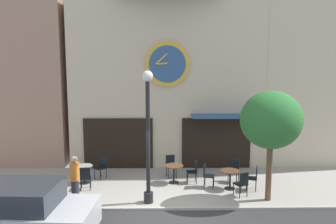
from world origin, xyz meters
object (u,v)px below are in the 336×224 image
(street_tree, at_px, (271,120))
(parked_car_silver, at_px, (12,213))
(cafe_table_near_curb, at_px, (84,171))
(cafe_chair_right_end, at_px, (207,174))
(cafe_chair_mid_row, at_px, (254,176))
(pedestrian_orange, at_px, (75,180))
(cafe_chair_facing_wall, at_px, (102,166))
(cafe_chair_left_end, at_px, (234,169))
(cafe_chair_under_awning, at_px, (194,170))
(cafe_chair_corner, at_px, (242,182))
(cafe_table_center, at_px, (230,176))
(cafe_chair_facing_street, at_px, (85,176))
(street_lamp, at_px, (148,137))
(cafe_table_leftmost, at_px, (174,170))
(cafe_chair_outer, at_px, (171,164))

(street_tree, xyz_separation_m, parked_car_silver, (-7.62, -2.60, -2.04))
(cafe_table_near_curb, height_order, cafe_chair_right_end, cafe_chair_right_end)
(cafe_chair_mid_row, height_order, pedestrian_orange, pedestrian_orange)
(cafe_chair_facing_wall, xyz_separation_m, cafe_chair_left_end, (5.40, -0.48, 0.00))
(cafe_chair_under_awning, distance_m, cafe_chair_corner, 2.15)
(street_tree, distance_m, cafe_table_near_curb, 7.38)
(cafe_chair_right_end, xyz_separation_m, pedestrian_orange, (-4.62, -1.58, 0.33))
(cafe_table_center, bearing_deg, cafe_chair_right_end, 166.74)
(cafe_table_near_curb, bearing_deg, cafe_table_center, -7.11)
(street_tree, xyz_separation_m, cafe_chair_left_end, (-0.80, 1.86, -2.27))
(cafe_chair_facing_street, bearing_deg, street_tree, -8.76)
(cafe_table_near_curb, height_order, cafe_chair_corner, cafe_chair_corner)
(street_lamp, relative_size, cafe_table_near_curb, 6.24)
(cafe_table_near_curb, height_order, parked_car_silver, parked_car_silver)
(cafe_chair_corner, bearing_deg, cafe_chair_left_end, 88.12)
(cafe_table_near_curb, relative_size, cafe_table_leftmost, 0.96)
(street_tree, bearing_deg, cafe_chair_right_end, 147.35)
(cafe_table_near_curb, relative_size, cafe_chair_facing_street, 0.80)
(cafe_table_near_curb, xyz_separation_m, cafe_chair_facing_wall, (0.59, 0.58, 0.03))
(cafe_chair_outer, bearing_deg, cafe_chair_facing_wall, -176.00)
(cafe_table_near_curb, bearing_deg, cafe_chair_outer, 12.67)
(cafe_chair_mid_row, xyz_separation_m, cafe_chair_corner, (-0.60, -0.66, 0.00))
(cafe_chair_facing_street, relative_size, cafe_chair_facing_wall, 1.00)
(cafe_chair_corner, bearing_deg, cafe_table_leftmost, 148.34)
(cafe_table_leftmost, distance_m, cafe_chair_facing_street, 3.42)
(cafe_chair_under_awning, distance_m, cafe_chair_right_end, 0.67)
(parked_car_silver, bearing_deg, cafe_table_center, 29.37)
(street_tree, relative_size, cafe_chair_facing_street, 4.24)
(cafe_chair_mid_row, height_order, cafe_chair_corner, same)
(street_lamp, bearing_deg, cafe_table_center, 21.98)
(street_tree, height_order, cafe_chair_facing_wall, street_tree)
(cafe_chair_outer, xyz_separation_m, cafe_chair_corner, (2.48, -2.26, 0.00))
(cafe_table_leftmost, bearing_deg, cafe_chair_left_end, 2.72)
(cafe_table_center, xyz_separation_m, parked_car_silver, (-6.50, -3.66, 0.24))
(cafe_chair_facing_wall, height_order, cafe_chair_outer, same)
(cafe_chair_mid_row, relative_size, cafe_chair_right_end, 1.00)
(cafe_chair_mid_row, bearing_deg, cafe_chair_under_awning, 159.89)
(cafe_chair_outer, bearing_deg, street_lamp, -106.83)
(cafe_chair_outer, height_order, pedestrian_orange, pedestrian_orange)
(street_lamp, bearing_deg, cafe_chair_facing_street, 154.04)
(cafe_chair_left_end, distance_m, pedestrian_orange, 6.19)
(cafe_chair_under_awning, bearing_deg, cafe_table_leftmost, 179.66)
(cafe_chair_facing_wall, height_order, parked_car_silver, parked_car_silver)
(street_lamp, height_order, cafe_chair_under_awning, street_lamp)
(cafe_table_center, bearing_deg, cafe_chair_mid_row, -7.71)
(street_tree, bearing_deg, cafe_table_near_curb, 165.41)
(cafe_chair_under_awning, xyz_separation_m, parked_car_silver, (-5.19, -4.34, 0.23))
(cafe_chair_outer, height_order, cafe_chair_right_end, same)
(cafe_chair_mid_row, bearing_deg, cafe_chair_right_end, 169.52)
(cafe_chair_mid_row, bearing_deg, cafe_chair_facing_wall, 166.73)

